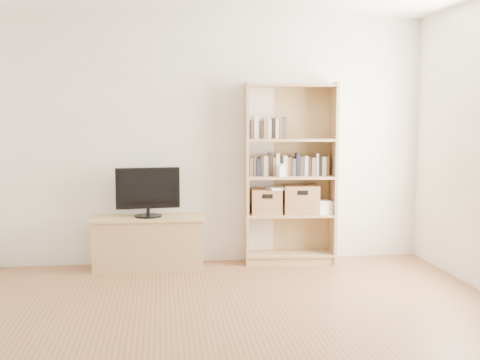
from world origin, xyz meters
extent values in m
cube|color=brown|center=(0.00, 0.00, 0.00)|extent=(4.50, 5.00, 0.01)
cube|color=silver|center=(0.00, 2.50, 1.30)|extent=(4.50, 0.02, 2.60)
cube|color=silver|center=(0.00, -2.50, 1.30)|extent=(4.50, 0.02, 2.60)
cube|color=tan|center=(-0.70, 2.29, 0.25)|extent=(1.12, 0.44, 0.51)
cube|color=tan|center=(0.78, 2.33, 0.95)|extent=(0.97, 0.41, 1.90)
cube|color=black|center=(-0.70, 2.29, 0.78)|extent=(0.65, 0.11, 0.51)
cube|color=brown|center=(0.78, 2.35, 1.03)|extent=(0.75, 0.18, 0.20)
cube|color=brown|center=(0.57, 2.37, 1.42)|extent=(0.37, 0.16, 0.19)
cube|color=white|center=(0.67, 2.23, 0.99)|extent=(0.07, 0.05, 0.11)
cube|color=#9C6746|center=(0.53, 2.35, 0.66)|extent=(0.33, 0.28, 0.26)
cube|color=#9C6746|center=(0.90, 2.32, 0.68)|extent=(0.40, 0.34, 0.30)
cube|color=white|center=(0.69, 2.32, 0.80)|extent=(0.35, 0.27, 0.02)
cube|color=silver|center=(1.11, 2.30, 0.59)|extent=(0.20, 0.27, 0.12)
camera|label=1|loc=(-0.56, -3.84, 1.57)|focal=45.00mm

